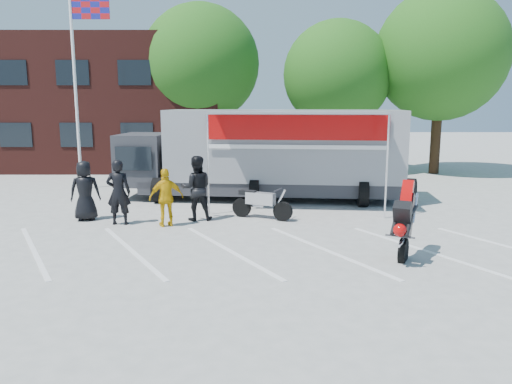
{
  "coord_description": "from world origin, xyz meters",
  "views": [
    {
      "loc": [
        0.83,
        -10.8,
        3.59
      ],
      "look_at": [
        0.86,
        1.9,
        1.3
      ],
      "focal_mm": 35.0,
      "sensor_mm": 36.0,
      "label": 1
    }
  ],
  "objects_px": {
    "tree_mid": "(337,75)",
    "spectator_leather_b": "(119,192)",
    "transporter_truck": "(270,199)",
    "flagpole": "(80,66)",
    "tree_right": "(441,55)",
    "spectator_leather_c": "(196,188)",
    "tree_left": "(201,64)",
    "spectator_hivis": "(166,198)",
    "stunt_bike_rider": "(407,254)",
    "spectator_leather_a": "(85,191)",
    "parked_motorcycle": "(262,219)"
  },
  "relations": [
    {
      "from": "spectator_hivis",
      "to": "spectator_leather_a",
      "type": "bearing_deg",
      "value": -38.31
    },
    {
      "from": "flagpole",
      "to": "tree_right",
      "type": "relative_size",
      "value": 0.88
    },
    {
      "from": "spectator_leather_b",
      "to": "transporter_truck",
      "type": "bearing_deg",
      "value": -140.95
    },
    {
      "from": "tree_mid",
      "to": "spectator_hivis",
      "type": "distance_m",
      "value": 13.98
    },
    {
      "from": "spectator_leather_b",
      "to": "tree_mid",
      "type": "bearing_deg",
      "value": -127.12
    },
    {
      "from": "spectator_leather_a",
      "to": "spectator_leather_b",
      "type": "height_order",
      "value": "spectator_leather_b"
    },
    {
      "from": "flagpole",
      "to": "spectator_hivis",
      "type": "xyz_separation_m",
      "value": [
        4.5,
        -6.54,
        -4.2
      ]
    },
    {
      "from": "stunt_bike_rider",
      "to": "spectator_leather_a",
      "type": "bearing_deg",
      "value": -175.4
    },
    {
      "from": "tree_right",
      "to": "flagpole",
      "type": "bearing_deg",
      "value": -164.52
    },
    {
      "from": "spectator_leather_b",
      "to": "spectator_leather_c",
      "type": "xyz_separation_m",
      "value": [
        2.23,
        0.56,
        0.03
      ]
    },
    {
      "from": "parked_motorcycle",
      "to": "spectator_hivis",
      "type": "height_order",
      "value": "spectator_hivis"
    },
    {
      "from": "tree_right",
      "to": "spectator_leather_a",
      "type": "relative_size",
      "value": 4.95
    },
    {
      "from": "tree_mid",
      "to": "spectator_leather_c",
      "type": "xyz_separation_m",
      "value": [
        -5.96,
        -10.75,
        -3.95
      ]
    },
    {
      "from": "spectator_leather_c",
      "to": "flagpole",
      "type": "bearing_deg",
      "value": -55.64
    },
    {
      "from": "flagpole",
      "to": "tree_mid",
      "type": "xyz_separation_m",
      "value": [
        11.24,
        5.0,
        -0.11
      ]
    },
    {
      "from": "transporter_truck",
      "to": "parked_motorcycle",
      "type": "relative_size",
      "value": 5.08
    },
    {
      "from": "parked_motorcycle",
      "to": "spectator_leather_b",
      "type": "height_order",
      "value": "spectator_leather_b"
    },
    {
      "from": "tree_right",
      "to": "spectator_leather_c",
      "type": "height_order",
      "value": "tree_right"
    },
    {
      "from": "tree_mid",
      "to": "tree_left",
      "type": "bearing_deg",
      "value": 171.87
    },
    {
      "from": "spectator_leather_c",
      "to": "transporter_truck",
      "type": "bearing_deg",
      "value": -133.56
    },
    {
      "from": "tree_left",
      "to": "tree_right",
      "type": "distance_m",
      "value": 12.1
    },
    {
      "from": "tree_mid",
      "to": "tree_right",
      "type": "distance_m",
      "value": 5.11
    },
    {
      "from": "tree_left",
      "to": "spectator_hivis",
      "type": "bearing_deg",
      "value": -88.85
    },
    {
      "from": "transporter_truck",
      "to": "tree_mid",
      "type": "bearing_deg",
      "value": 69.94
    },
    {
      "from": "spectator_leather_b",
      "to": "parked_motorcycle",
      "type": "bearing_deg",
      "value": -171.92
    },
    {
      "from": "spectator_leather_c",
      "to": "spectator_leather_b",
      "type": "bearing_deg",
      "value": 5.79
    },
    {
      "from": "transporter_truck",
      "to": "spectator_leather_a",
      "type": "distance_m",
      "value": 6.74
    },
    {
      "from": "tree_left",
      "to": "stunt_bike_rider",
      "type": "height_order",
      "value": "tree_left"
    },
    {
      "from": "tree_left",
      "to": "spectator_leather_c",
      "type": "distance_m",
      "value": 12.65
    },
    {
      "from": "flagpole",
      "to": "parked_motorcycle",
      "type": "distance_m",
      "value": 10.5
    },
    {
      "from": "spectator_leather_c",
      "to": "spectator_hivis",
      "type": "relative_size",
      "value": 1.17
    },
    {
      "from": "spectator_leather_a",
      "to": "spectator_leather_b",
      "type": "distance_m",
      "value": 1.3
    },
    {
      "from": "tree_mid",
      "to": "spectator_leather_b",
      "type": "height_order",
      "value": "tree_mid"
    },
    {
      "from": "flagpole",
      "to": "tree_right",
      "type": "height_order",
      "value": "tree_right"
    },
    {
      "from": "tree_right",
      "to": "spectator_leather_b",
      "type": "distance_m",
      "value": 17.75
    },
    {
      "from": "tree_right",
      "to": "tree_mid",
      "type": "bearing_deg",
      "value": 174.29
    },
    {
      "from": "tree_left",
      "to": "spectator_hivis",
      "type": "xyz_separation_m",
      "value": [
        0.25,
        -12.54,
        -4.71
      ]
    },
    {
      "from": "tree_left",
      "to": "spectator_leather_c",
      "type": "bearing_deg",
      "value": -84.96
    },
    {
      "from": "transporter_truck",
      "to": "spectator_leather_b",
      "type": "bearing_deg",
      "value": -133.97
    },
    {
      "from": "spectator_leather_b",
      "to": "spectator_hivis",
      "type": "relative_size",
      "value": 1.14
    },
    {
      "from": "parked_motorcycle",
      "to": "spectator_leather_a",
      "type": "distance_m",
      "value": 5.51
    },
    {
      "from": "tree_left",
      "to": "flagpole",
      "type": "bearing_deg",
      "value": -125.28
    },
    {
      "from": "tree_left",
      "to": "transporter_truck",
      "type": "bearing_deg",
      "value": -67.95
    },
    {
      "from": "spectator_hivis",
      "to": "transporter_truck",
      "type": "bearing_deg",
      "value": -149.23
    },
    {
      "from": "tree_mid",
      "to": "parked_motorcycle",
      "type": "height_order",
      "value": "tree_mid"
    },
    {
      "from": "spectator_leather_c",
      "to": "spectator_hivis",
      "type": "distance_m",
      "value": 1.12
    },
    {
      "from": "tree_right",
      "to": "spectator_leather_a",
      "type": "distance_m",
      "value": 18.34
    },
    {
      "from": "transporter_truck",
      "to": "spectator_leather_a",
      "type": "height_order",
      "value": "spectator_leather_a"
    },
    {
      "from": "stunt_bike_rider",
      "to": "transporter_truck",
      "type": "bearing_deg",
      "value": 140.5
    },
    {
      "from": "parked_motorcycle",
      "to": "spectator_leather_c",
      "type": "height_order",
      "value": "spectator_leather_c"
    }
  ]
}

